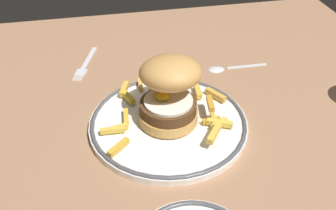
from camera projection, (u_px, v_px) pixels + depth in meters
ground_plane at (168, 135)px, 69.03cm from camera, size 111.46×100.17×4.00cm
dinner_plate at (168, 122)px, 67.47cm from camera, size 27.79×27.79×1.60cm
burger at (169, 89)px, 64.09cm from camera, size 11.29×12.33×11.94cm
fries_pile at (173, 109)px, 68.04cm from camera, size 23.60×22.10×2.85cm
fork at (85, 64)px, 84.55cm from camera, size 5.91×14.09×0.36cm
spoon at (223, 68)px, 82.91cm from camera, size 13.32×2.65×0.90cm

